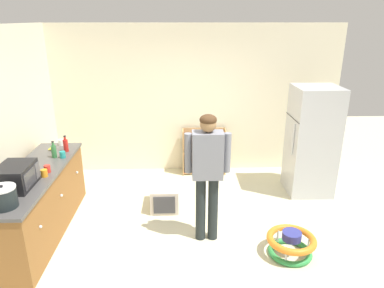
# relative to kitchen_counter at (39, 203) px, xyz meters

# --- Properties ---
(ground_plane) EXTENTS (12.00, 12.00, 0.00)m
(ground_plane) POSITION_rel_kitchen_counter_xyz_m (2.20, -0.21, -0.45)
(ground_plane) COLOR beige
(ground_plane) RESTS_ON ground
(back_wall) EXTENTS (5.20, 0.06, 2.70)m
(back_wall) POSITION_rel_kitchen_counter_xyz_m (2.20, 2.12, 0.90)
(back_wall) COLOR #F0E7C7
(back_wall) RESTS_ON ground
(left_side_wall) EXTENTS (0.06, 2.99, 2.70)m
(left_side_wall) POSITION_rel_kitchen_counter_xyz_m (-0.43, 0.60, 0.90)
(left_side_wall) COLOR #EFE6C8
(left_side_wall) RESTS_ON ground
(kitchen_counter) EXTENTS (0.65, 2.25, 0.90)m
(kitchen_counter) POSITION_rel_kitchen_counter_xyz_m (0.00, 0.00, 0.00)
(kitchen_counter) COLOR brown
(kitchen_counter) RESTS_ON ground
(refrigerator) EXTENTS (0.73, 0.68, 1.78)m
(refrigerator) POSITION_rel_kitchen_counter_xyz_m (4.03, 1.12, 0.44)
(refrigerator) COLOR #B7BABF
(refrigerator) RESTS_ON ground
(bookshelf) EXTENTS (0.80, 0.28, 0.85)m
(bookshelf) POSITION_rel_kitchen_counter_xyz_m (2.27, 1.94, -0.09)
(bookshelf) COLOR tan
(bookshelf) RESTS_ON ground
(standing_person) EXTENTS (0.57, 0.22, 1.70)m
(standing_person) POSITION_rel_kitchen_counter_xyz_m (2.23, -0.20, 0.57)
(standing_person) COLOR #22292A
(standing_person) RESTS_ON ground
(baby_walker) EXTENTS (0.60, 0.60, 0.32)m
(baby_walker) POSITION_rel_kitchen_counter_xyz_m (3.25, -0.58, -0.29)
(baby_walker) COLOR green
(baby_walker) RESTS_ON ground
(pet_carrier) EXTENTS (0.42, 0.55, 0.36)m
(pet_carrier) POSITION_rel_kitchen_counter_xyz_m (1.65, 0.64, -0.27)
(pet_carrier) COLOR beige
(pet_carrier) RESTS_ON ground
(microwave) EXTENTS (0.37, 0.48, 0.28)m
(microwave) POSITION_rel_kitchen_counter_xyz_m (-0.01, -0.43, 0.59)
(microwave) COLOR black
(microwave) RESTS_ON kitchen_counter
(crock_pot) EXTENTS (0.27, 0.27, 0.26)m
(crock_pot) POSITION_rel_kitchen_counter_xyz_m (0.05, -0.88, 0.56)
(crock_pot) COLOR black
(crock_pot) RESTS_ON kitchen_counter
(banana_bunch) EXTENTS (0.12, 0.16, 0.04)m
(banana_bunch) POSITION_rel_kitchen_counter_xyz_m (-0.03, 0.82, 0.48)
(banana_bunch) COLOR yellow
(banana_bunch) RESTS_ON kitchen_counter
(ketchup_bottle) EXTENTS (0.07, 0.07, 0.25)m
(ketchup_bottle) POSITION_rel_kitchen_counter_xyz_m (0.20, 0.75, 0.55)
(ketchup_bottle) COLOR red
(ketchup_bottle) RESTS_ON kitchen_counter
(green_glass_bottle) EXTENTS (0.07, 0.07, 0.25)m
(green_glass_bottle) POSITION_rel_kitchen_counter_xyz_m (0.10, 0.51, 0.55)
(green_glass_bottle) COLOR #33753D
(green_glass_bottle) RESTS_ON kitchen_counter
(white_cup) EXTENTS (0.08, 0.08, 0.09)m
(white_cup) POSITION_rel_kitchen_counter_xyz_m (0.03, 1.02, 0.50)
(white_cup) COLOR white
(white_cup) RESTS_ON kitchen_counter
(teal_cup) EXTENTS (0.08, 0.08, 0.09)m
(teal_cup) POSITION_rel_kitchen_counter_xyz_m (0.22, 0.49, 0.50)
(teal_cup) COLOR teal
(teal_cup) RESTS_ON kitchen_counter
(green_cup) EXTENTS (0.08, 0.08, 0.09)m
(green_cup) POSITION_rel_kitchen_counter_xyz_m (-0.06, -0.07, 0.50)
(green_cup) COLOR green
(green_cup) RESTS_ON kitchen_counter
(orange_cup) EXTENTS (0.08, 0.08, 0.09)m
(orange_cup) POSITION_rel_kitchen_counter_xyz_m (0.19, -0.14, 0.50)
(orange_cup) COLOR orange
(orange_cup) RESTS_ON kitchen_counter
(red_cup) EXTENTS (0.08, 0.08, 0.09)m
(red_cup) POSITION_rel_kitchen_counter_xyz_m (0.18, -0.00, 0.50)
(red_cup) COLOR red
(red_cup) RESTS_ON kitchen_counter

